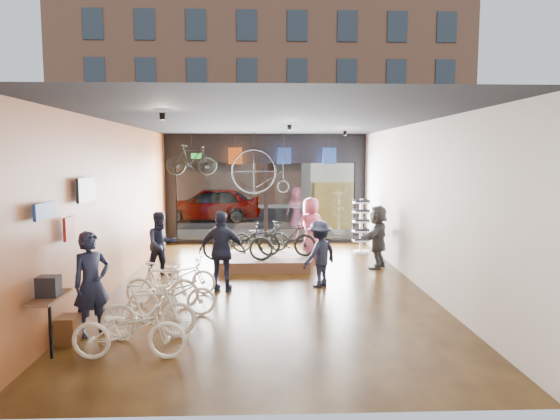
{
  "coord_description": "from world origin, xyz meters",
  "views": [
    {
      "loc": [
        -0.13,
        -11.55,
        2.99
      ],
      "look_at": [
        0.34,
        1.4,
        1.63
      ],
      "focal_mm": 32.0,
      "sensor_mm": 36.0,
      "label": 1
    }
  ],
  "objects_px": {
    "customer_4": "(311,228)",
    "penny_farthing": "(263,173)",
    "street_car": "(210,204)",
    "display_bike_mid": "(287,239)",
    "display_bike_left": "(238,242)",
    "sunglasses_rack": "(361,226)",
    "customer_3": "(320,254)",
    "floor_bike_1": "(148,311)",
    "display_platform": "(264,262)",
    "hung_bike": "(192,160)",
    "customer_0": "(92,284)",
    "floor_bike_3": "(162,285)",
    "floor_bike_4": "(181,275)",
    "customer_2": "(222,251)",
    "floor_bike_2": "(172,294)",
    "floor_bike_0": "(129,330)",
    "customer_1": "(161,244)",
    "display_bike_right": "(260,237)",
    "customer_5": "(378,237)",
    "box_truck": "(334,192)"
  },
  "relations": [
    {
      "from": "floor_bike_2",
      "to": "floor_bike_3",
      "type": "distance_m",
      "value": 0.69
    },
    {
      "from": "street_car",
      "to": "display_bike_mid",
      "type": "relative_size",
      "value": 2.95
    },
    {
      "from": "display_bike_right",
      "to": "sunglasses_rack",
      "type": "distance_m",
      "value": 3.34
    },
    {
      "from": "floor_bike_0",
      "to": "display_bike_right",
      "type": "height_order",
      "value": "display_bike_right"
    },
    {
      "from": "floor_bike_4",
      "to": "display_bike_mid",
      "type": "distance_m",
      "value": 3.6
    },
    {
      "from": "customer_1",
      "to": "sunglasses_rack",
      "type": "distance_m",
      "value": 6.29
    },
    {
      "from": "customer_0",
      "to": "floor_bike_3",
      "type": "bearing_deg",
      "value": 17.33
    },
    {
      "from": "floor_bike_4",
      "to": "customer_0",
      "type": "relative_size",
      "value": 0.9
    },
    {
      "from": "customer_1",
      "to": "customer_5",
      "type": "xyz_separation_m",
      "value": [
        5.67,
        0.8,
        0.04
      ]
    },
    {
      "from": "display_bike_left",
      "to": "customer_2",
      "type": "xyz_separation_m",
      "value": [
        -0.25,
        -1.92,
        0.12
      ]
    },
    {
      "from": "display_bike_mid",
      "to": "customer_5",
      "type": "height_order",
      "value": "customer_5"
    },
    {
      "from": "floor_bike_1",
      "to": "customer_1",
      "type": "xyz_separation_m",
      "value": [
        -0.65,
        4.36,
        0.36
      ]
    },
    {
      "from": "display_bike_left",
      "to": "customer_4",
      "type": "xyz_separation_m",
      "value": [
        2.09,
        1.71,
        0.12
      ]
    },
    {
      "from": "customer_2",
      "to": "customer_4",
      "type": "relative_size",
      "value": 1.0
    },
    {
      "from": "floor_bike_3",
      "to": "hung_bike",
      "type": "bearing_deg",
      "value": 9.84
    },
    {
      "from": "display_platform",
      "to": "display_bike_mid",
      "type": "xyz_separation_m",
      "value": [
        0.63,
        -0.02,
        0.63
      ]
    },
    {
      "from": "box_truck",
      "to": "floor_bike_4",
      "type": "bearing_deg",
      "value": -113.44
    },
    {
      "from": "street_car",
      "to": "customer_3",
      "type": "distance_m",
      "value": 12.79
    },
    {
      "from": "street_car",
      "to": "floor_bike_3",
      "type": "bearing_deg",
      "value": 1.89
    },
    {
      "from": "floor_bike_2",
      "to": "display_bike_mid",
      "type": "bearing_deg",
      "value": -36.24
    },
    {
      "from": "display_bike_left",
      "to": "display_bike_mid",
      "type": "distance_m",
      "value": 1.42
    },
    {
      "from": "customer_2",
      "to": "hung_bike",
      "type": "bearing_deg",
      "value": -66.08
    },
    {
      "from": "customer_4",
      "to": "sunglasses_rack",
      "type": "xyz_separation_m",
      "value": [
        1.63,
        0.64,
        -0.05
      ]
    },
    {
      "from": "display_bike_mid",
      "to": "floor_bike_1",
      "type": "bearing_deg",
      "value": 159.88
    },
    {
      "from": "box_truck",
      "to": "display_platform",
      "type": "height_order",
      "value": "box_truck"
    },
    {
      "from": "display_platform",
      "to": "customer_4",
      "type": "bearing_deg",
      "value": 39.96
    },
    {
      "from": "display_bike_left",
      "to": "hung_bike",
      "type": "bearing_deg",
      "value": 32.82
    },
    {
      "from": "street_car",
      "to": "customer_4",
      "type": "bearing_deg",
      "value": 23.7
    },
    {
      "from": "floor_bike_0",
      "to": "customer_3",
      "type": "relative_size",
      "value": 1.1
    },
    {
      "from": "display_bike_mid",
      "to": "penny_farthing",
      "type": "bearing_deg",
      "value": 18.43
    },
    {
      "from": "street_car",
      "to": "floor_bike_0",
      "type": "height_order",
      "value": "street_car"
    },
    {
      "from": "customer_4",
      "to": "penny_farthing",
      "type": "height_order",
      "value": "penny_farthing"
    },
    {
      "from": "street_car",
      "to": "floor_bike_4",
      "type": "distance_m",
      "value": 12.7
    },
    {
      "from": "floor_bike_3",
      "to": "floor_bike_4",
      "type": "relative_size",
      "value": 0.96
    },
    {
      "from": "floor_bike_3",
      "to": "display_bike_right",
      "type": "bearing_deg",
      "value": -16.48
    },
    {
      "from": "display_bike_left",
      "to": "sunglasses_rack",
      "type": "distance_m",
      "value": 4.4
    },
    {
      "from": "floor_bike_3",
      "to": "display_bike_right",
      "type": "relative_size",
      "value": 0.94
    },
    {
      "from": "hung_bike",
      "to": "floor_bike_2",
      "type": "bearing_deg",
      "value": 172.84
    },
    {
      "from": "floor_bike_1",
      "to": "display_platform",
      "type": "height_order",
      "value": "floor_bike_1"
    },
    {
      "from": "floor_bike_4",
      "to": "sunglasses_rack",
      "type": "distance_m",
      "value": 6.59
    },
    {
      "from": "penny_farthing",
      "to": "floor_bike_4",
      "type": "bearing_deg",
      "value": -108.79
    },
    {
      "from": "customer_3",
      "to": "sunglasses_rack",
      "type": "distance_m",
      "value": 4.32
    },
    {
      "from": "display_bike_left",
      "to": "customer_4",
      "type": "height_order",
      "value": "customer_4"
    },
    {
      "from": "floor_bike_3",
      "to": "customer_3",
      "type": "bearing_deg",
      "value": -58.15
    },
    {
      "from": "floor_bike_2",
      "to": "customer_4",
      "type": "distance_m",
      "value": 6.27
    },
    {
      "from": "customer_1",
      "to": "customer_3",
      "type": "distance_m",
      "value": 4.03
    },
    {
      "from": "floor_bike_1",
      "to": "customer_0",
      "type": "relative_size",
      "value": 0.88
    },
    {
      "from": "floor_bike_0",
      "to": "penny_farthing",
      "type": "height_order",
      "value": "penny_farthing"
    },
    {
      "from": "floor_bike_0",
      "to": "floor_bike_4",
      "type": "xyz_separation_m",
      "value": [
        0.18,
        3.62,
        -0.03
      ]
    },
    {
      "from": "floor_bike_2",
      "to": "penny_farthing",
      "type": "height_order",
      "value": "penny_farthing"
    }
  ]
}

